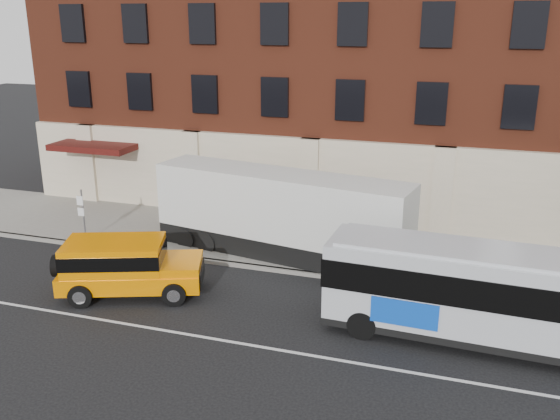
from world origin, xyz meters
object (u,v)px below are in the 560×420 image
(yellow_suv, at_px, (124,264))
(shipping_container, at_px, (280,216))
(city_bus, at_px, (511,296))
(sign_pole, at_px, (83,213))

(yellow_suv, bearing_deg, shipping_container, 50.09)
(city_bus, relative_size, shipping_container, 1.01)
(yellow_suv, bearing_deg, sign_pole, 139.39)
(city_bus, distance_m, shipping_container, 9.80)
(city_bus, xyz_separation_m, yellow_suv, (-12.80, -0.33, -0.51))
(sign_pole, bearing_deg, shipping_container, 8.92)
(yellow_suv, relative_size, shipping_container, 0.49)
(city_bus, relative_size, yellow_suv, 2.07)
(city_bus, distance_m, yellow_suv, 12.82)
(shipping_container, bearing_deg, yellow_suv, -129.91)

